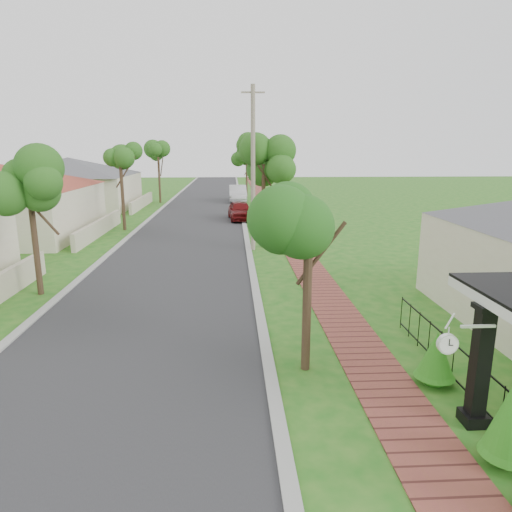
# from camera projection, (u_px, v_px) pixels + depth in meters

# --- Properties ---
(ground) EXTENTS (160.00, 160.00, 0.00)m
(ground) POSITION_uv_depth(u_px,v_px,m) (245.00, 403.00, 9.88)
(ground) COLOR #1D6417
(ground) RESTS_ON ground
(road) EXTENTS (7.00, 120.00, 0.02)m
(road) POSITION_uv_depth(u_px,v_px,m) (189.00, 235.00, 29.16)
(road) COLOR #28282B
(road) RESTS_ON ground
(kerb_right) EXTENTS (0.30, 120.00, 0.10)m
(kerb_right) POSITION_uv_depth(u_px,v_px,m) (246.00, 234.00, 29.35)
(kerb_right) COLOR #9E9E99
(kerb_right) RESTS_ON ground
(kerb_left) EXTENTS (0.30, 120.00, 0.10)m
(kerb_left) POSITION_uv_depth(u_px,v_px,m) (131.00, 235.00, 28.98)
(kerb_left) COLOR #9E9E99
(kerb_left) RESTS_ON ground
(sidewalk) EXTENTS (1.50, 120.00, 0.03)m
(sidewalk) POSITION_uv_depth(u_px,v_px,m) (286.00, 234.00, 29.49)
(sidewalk) COLOR brown
(sidewalk) RESTS_ON ground
(porch_post) EXTENTS (0.48, 0.48, 2.52)m
(porch_post) POSITION_uv_depth(u_px,v_px,m) (479.00, 372.00, 8.89)
(porch_post) COLOR black
(porch_post) RESTS_ON ground
(picket_fence) EXTENTS (0.03, 8.02, 1.00)m
(picket_fence) POSITION_uv_depth(u_px,v_px,m) (467.00, 375.00, 10.01)
(picket_fence) COLOR black
(picket_fence) RESTS_ON ground
(street_trees) EXTENTS (10.70, 37.65, 5.89)m
(street_trees) POSITION_uv_depth(u_px,v_px,m) (197.00, 160.00, 34.78)
(street_trees) COLOR #382619
(street_trees) RESTS_ON ground
(hedge_row) EXTENTS (0.91, 4.93, 1.99)m
(hedge_row) POSITION_uv_depth(u_px,v_px,m) (503.00, 417.00, 7.94)
(hedge_row) COLOR #266A15
(hedge_row) RESTS_ON ground
(far_house_grey) EXTENTS (15.56, 15.56, 4.60)m
(far_house_grey) POSITION_uv_depth(u_px,v_px,m) (70.00, 183.00, 41.61)
(far_house_grey) COLOR beige
(far_house_grey) RESTS_ON ground
(parked_car_red) EXTENTS (2.05, 4.35, 1.44)m
(parked_car_red) POSITION_uv_depth(u_px,v_px,m) (240.00, 211.00, 35.03)
(parked_car_red) COLOR #5D0E0E
(parked_car_red) RESTS_ON ground
(parked_car_white) EXTENTS (1.81, 5.04, 1.65)m
(parked_car_white) POSITION_uv_depth(u_px,v_px,m) (238.00, 194.00, 47.11)
(parked_car_white) COLOR silver
(parked_car_white) RESTS_ON ground
(near_tree) EXTENTS (1.87, 1.87, 4.80)m
(near_tree) POSITION_uv_depth(u_px,v_px,m) (309.00, 218.00, 10.54)
(near_tree) COLOR #382619
(near_tree) RESTS_ON ground
(utility_pole) EXTENTS (1.20, 0.24, 8.53)m
(utility_pole) POSITION_uv_depth(u_px,v_px,m) (253.00, 169.00, 23.83)
(utility_pole) COLOR gray
(utility_pole) RESTS_ON ground
(station_clock) EXTENTS (1.05, 0.13, 0.55)m
(station_clock) POSITION_uv_depth(u_px,v_px,m) (450.00, 342.00, 8.26)
(station_clock) COLOR white
(station_clock) RESTS_ON ground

